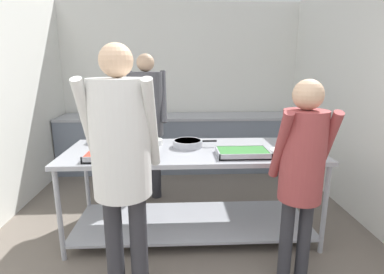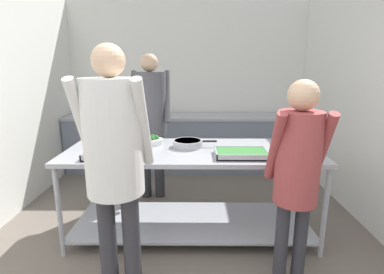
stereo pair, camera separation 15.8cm
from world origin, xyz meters
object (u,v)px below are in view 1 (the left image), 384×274
at_px(sauce_pan, 188,143).
at_px(serving_tray_vegetables, 243,153).
at_px(plate_stack, 283,152).
at_px(water_bottle, 128,107).
at_px(serving_tray_roast, 110,155).
at_px(broccoli_bowl, 153,141).
at_px(guest_serving_left, 302,164).
at_px(guest_serving_right, 121,153).
at_px(cook_behind_counter, 147,112).

relative_size(sauce_pan, serving_tray_vegetables, 0.94).
xyz_separation_m(plate_stack, water_bottle, (-1.73, 2.10, 0.13)).
bearing_deg(serving_tray_roast, serving_tray_vegetables, 1.22).
bearing_deg(sauce_pan, serving_tray_roast, -154.20).
bearing_deg(serving_tray_roast, sauce_pan, 25.80).
height_order(serving_tray_roast, plate_stack, serving_tray_roast).
xyz_separation_m(broccoli_bowl, guest_serving_left, (1.14, -0.97, 0.07)).
xyz_separation_m(broccoli_bowl, sauce_pan, (0.35, -0.11, 0.00)).
xyz_separation_m(plate_stack, guest_serving_right, (-1.33, -0.70, 0.22)).
bearing_deg(serving_tray_roast, cook_behind_counter, 78.55).
xyz_separation_m(serving_tray_roast, water_bottle, (-0.18, 2.17, 0.12)).
distance_m(sauce_pan, plate_stack, 0.90).
xyz_separation_m(sauce_pan, guest_serving_right, (-0.46, -0.97, 0.20)).
relative_size(serving_tray_vegetables, guest_serving_left, 0.29).
distance_m(broccoli_bowl, serving_tray_vegetables, 0.93).
relative_size(broccoli_bowl, water_bottle, 0.65).
distance_m(plate_stack, guest_serving_left, 0.61).
bearing_deg(broccoli_bowl, serving_tray_roast, -127.55).
relative_size(sauce_pan, cook_behind_counter, 0.24).
height_order(broccoli_bowl, guest_serving_right, guest_serving_right).
distance_m(broccoli_bowl, guest_serving_left, 1.50).
relative_size(serving_tray_vegetables, cook_behind_counter, 0.26).
bearing_deg(plate_stack, guest_serving_right, -152.12).
distance_m(plate_stack, water_bottle, 2.73).
bearing_deg(sauce_pan, plate_stack, -17.27).
height_order(broccoli_bowl, plate_stack, broccoli_bowl).
bearing_deg(plate_stack, serving_tray_vegetables, -173.93).
distance_m(guest_serving_right, water_bottle, 2.84).
bearing_deg(cook_behind_counter, guest_serving_right, -89.86).
distance_m(plate_stack, cook_behind_counter, 1.70).
distance_m(serving_tray_roast, serving_tray_vegetables, 1.17).
bearing_deg(sauce_pan, guest_serving_left, -47.79).
bearing_deg(plate_stack, cook_behind_counter, 142.19).
bearing_deg(water_bottle, cook_behind_counter, -69.42).
bearing_deg(sauce_pan, serving_tray_vegetables, -32.72).
xyz_separation_m(plate_stack, guest_serving_left, (-0.08, -0.60, 0.09)).
distance_m(serving_tray_roast, cook_behind_counter, 1.14).
xyz_separation_m(serving_tray_roast, broccoli_bowl, (0.34, 0.44, 0.01)).
bearing_deg(guest_serving_left, guest_serving_right, -175.25).
distance_m(serving_tray_vegetables, water_bottle, 2.54).
xyz_separation_m(serving_tray_vegetables, guest_serving_left, (0.30, -0.56, 0.08)).
bearing_deg(broccoli_bowl, water_bottle, 106.71).
xyz_separation_m(serving_tray_roast, guest_serving_right, (0.23, -0.64, 0.21)).
relative_size(serving_tray_roast, water_bottle, 1.36).
height_order(serving_tray_roast, cook_behind_counter, cook_behind_counter).
distance_m(broccoli_bowl, water_bottle, 1.81).
xyz_separation_m(cook_behind_counter, water_bottle, (-0.40, 1.07, -0.08)).
bearing_deg(water_bottle, serving_tray_roast, -85.24).
height_order(plate_stack, water_bottle, water_bottle).
distance_m(serving_tray_roast, guest_serving_right, 0.71).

